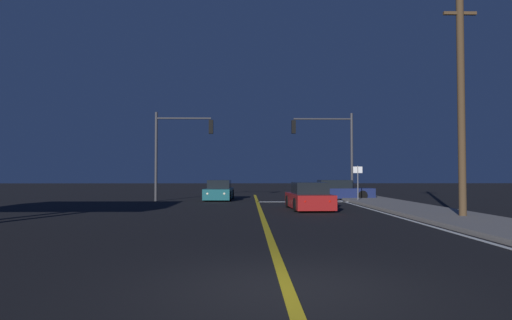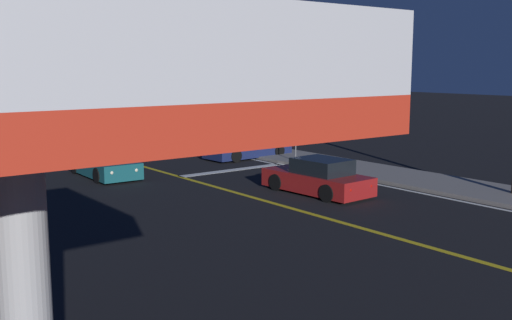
% 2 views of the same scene
% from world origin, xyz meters
% --- Properties ---
extents(ground_plane, '(160.00, 160.00, 0.00)m').
position_xyz_m(ground_plane, '(0.00, 0.00, 0.00)').
color(ground_plane, black).
extents(sidewalk_right, '(3.20, 40.84, 0.15)m').
position_xyz_m(sidewalk_right, '(7.32, 11.34, 0.07)').
color(sidewalk_right, gray).
rests_on(sidewalk_right, ground).
extents(lane_line_center, '(0.20, 38.57, 0.01)m').
position_xyz_m(lane_line_center, '(0.00, 11.34, 0.01)').
color(lane_line_center, gold).
rests_on(lane_line_center, ground).
extents(lane_line_edge_right, '(0.16, 38.57, 0.01)m').
position_xyz_m(lane_line_edge_right, '(5.47, 11.34, 0.01)').
color(lane_line_edge_right, white).
rests_on(lane_line_edge_right, ground).
extents(stop_bar, '(5.72, 0.50, 0.01)m').
position_xyz_m(stop_bar, '(2.86, 21.19, 0.01)').
color(stop_bar, white).
rests_on(stop_bar, ground).
extents(car_distant_tail_red, '(2.03, 4.41, 1.34)m').
position_xyz_m(car_distant_tail_red, '(2.41, 15.08, 0.58)').
color(car_distant_tail_red, maroon).
rests_on(car_distant_tail_red, ground).
extents(car_lead_oncoming_navy, '(4.74, 1.96, 1.34)m').
position_xyz_m(car_lead_oncoming_navy, '(5.59, 23.81, 0.58)').
color(car_lead_oncoming_navy, navy).
rests_on(car_lead_oncoming_navy, ground).
extents(car_parked_curb_teal, '(1.91, 4.44, 1.34)m').
position_xyz_m(car_parked_curb_teal, '(-2.52, 23.39, 0.58)').
color(car_parked_curb_teal, '#195960').
rests_on(car_parked_curb_teal, ground).
extents(traffic_signal_near_right, '(4.22, 0.28, 5.92)m').
position_xyz_m(traffic_signal_near_right, '(5.03, 23.49, 3.96)').
color(traffic_signal_near_right, '#38383D').
rests_on(traffic_signal_near_right, ground).
extents(traffic_signal_far_left, '(3.77, 0.28, 5.76)m').
position_xyz_m(traffic_signal_far_left, '(-5.19, 22.09, 3.83)').
color(traffic_signal_far_left, '#38383D').
rests_on(traffic_signal_far_left, ground).
extents(utility_pole_right, '(1.52, 0.28, 9.36)m').
position_xyz_m(utility_pole_right, '(7.62, 10.16, 4.87)').
color(utility_pole_right, '#4C3823').
rests_on(utility_pole_right, ground).
extents(street_sign_corner, '(0.56, 0.13, 2.26)m').
position_xyz_m(street_sign_corner, '(6.22, 20.69, 1.53)').
color(street_sign_corner, slate).
rests_on(street_sign_corner, ground).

